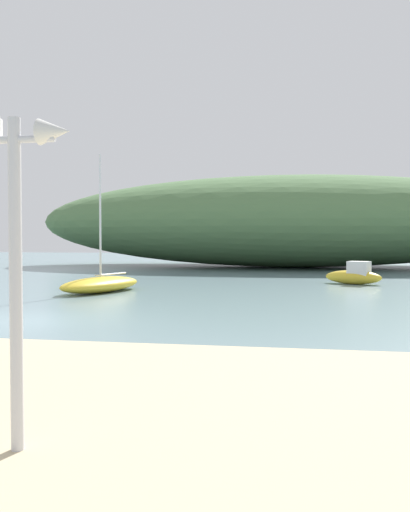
# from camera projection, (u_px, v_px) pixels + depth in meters

# --- Properties ---
(ground_plane) EXTENTS (120.00, 120.00, 0.00)m
(ground_plane) POSITION_uv_depth(u_px,v_px,m) (24.00, 321.00, 15.05)
(ground_plane) COLOR gray
(distant_hill) EXTENTS (36.80, 13.88, 6.51)m
(distant_hill) POSITION_uv_depth(u_px,v_px,m) (289.00, 221.00, 41.62)
(distant_hill) COLOR #517547
(distant_hill) RESTS_ON ground
(sailboat_outer_mooring) EXTENTS (2.87, 4.60, 5.39)m
(sailboat_outer_mooring) POSITION_uv_depth(u_px,v_px,m) (101.00, 284.00, 22.77)
(sailboat_outer_mooring) COLOR gold
(sailboat_outer_mooring) RESTS_ON ground
(motorboat_centre_water) EXTENTS (2.77, 1.89, 1.05)m
(motorboat_centre_water) POSITION_uv_depth(u_px,v_px,m) (354.00, 275.00, 26.54)
(motorboat_centre_water) COLOR gold
(motorboat_centre_water) RESTS_ON ground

